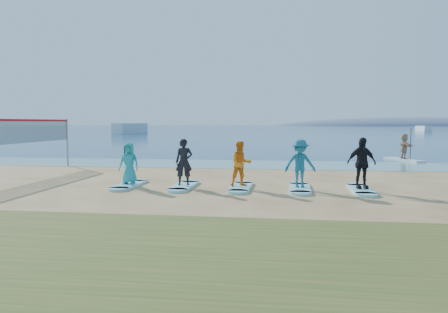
# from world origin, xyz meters

# --- Properties ---
(ground) EXTENTS (600.00, 600.00, 0.00)m
(ground) POSITION_xyz_m (0.00, 0.00, 0.00)
(ground) COLOR tan
(ground) RESTS_ON ground
(shallow_water) EXTENTS (600.00, 600.00, 0.00)m
(shallow_water) POSITION_xyz_m (0.00, 10.50, 0.01)
(shallow_water) COLOR teal
(shallow_water) RESTS_ON ground
(ocean) EXTENTS (600.00, 600.00, 0.00)m
(ocean) POSITION_xyz_m (0.00, 160.00, 0.01)
(ocean) COLOR navy
(ocean) RESTS_ON ground
(island_ridge) EXTENTS (220.00, 56.00, 18.00)m
(island_ridge) POSITION_xyz_m (95.00, 300.00, 0.00)
(island_ridge) COLOR slate
(island_ridge) RESTS_ON ground
(volleyball_net) EXTENTS (0.14, 9.09, 2.50)m
(volleyball_net) POSITION_xyz_m (-10.78, 4.05, 1.90)
(volleyball_net) COLOR gray
(volleyball_net) RESTS_ON ground
(paddleboard) EXTENTS (1.87, 3.02, 0.12)m
(paddleboard) POSITION_xyz_m (7.95, 14.11, 0.06)
(paddleboard) COLOR silver
(paddleboard) RESTS_ON ground
(paddleboarder) EXTENTS (0.70, 1.47, 1.52)m
(paddleboarder) POSITION_xyz_m (7.95, 14.11, 0.88)
(paddleboarder) COLOR tan
(paddleboarder) RESTS_ON paddleboard
(boat_offshore_a) EXTENTS (5.18, 8.60, 2.12)m
(boat_offshore_a) POSITION_xyz_m (-30.41, 71.66, 0.00)
(boat_offshore_a) COLOR silver
(boat_offshore_a) RESTS_ON ground
(boat_offshore_b) EXTENTS (2.34, 6.20, 1.40)m
(boat_offshore_b) POSITION_xyz_m (35.44, 102.90, 0.00)
(boat_offshore_b) COLOR silver
(boat_offshore_b) RESTS_ON ground
(surfboard_0) EXTENTS (0.70, 2.20, 0.09)m
(surfboard_0) POSITION_xyz_m (-4.83, 1.70, 0.04)
(surfboard_0) COLOR #95E2E8
(surfboard_0) RESTS_ON ground
(student_0) EXTENTS (0.74, 0.49, 1.50)m
(student_0) POSITION_xyz_m (-4.83, 1.70, 0.84)
(student_0) COLOR teal
(student_0) RESTS_ON surfboard_0
(surfboard_1) EXTENTS (0.70, 2.20, 0.09)m
(surfboard_1) POSITION_xyz_m (-2.79, 1.70, 0.04)
(surfboard_1) COLOR #95E2E8
(surfboard_1) RESTS_ON ground
(student_1) EXTENTS (0.67, 0.51, 1.66)m
(student_1) POSITION_xyz_m (-2.79, 1.70, 0.92)
(student_1) COLOR black
(student_1) RESTS_ON surfboard_1
(surfboard_2) EXTENTS (0.70, 2.20, 0.09)m
(surfboard_2) POSITION_xyz_m (-0.74, 1.70, 0.04)
(surfboard_2) COLOR #95E2E8
(surfboard_2) RESTS_ON ground
(student_2) EXTENTS (0.93, 0.84, 1.58)m
(student_2) POSITION_xyz_m (-0.74, 1.70, 0.88)
(student_2) COLOR orange
(student_2) RESTS_ON surfboard_2
(surfboard_3) EXTENTS (0.70, 2.20, 0.09)m
(surfboard_3) POSITION_xyz_m (1.31, 1.70, 0.04)
(surfboard_3) COLOR #95E2E8
(surfboard_3) RESTS_ON ground
(student_3) EXTENTS (1.15, 0.77, 1.65)m
(student_3) POSITION_xyz_m (1.31, 1.70, 0.92)
(student_3) COLOR #1A6782
(student_3) RESTS_ON surfboard_3
(surfboard_4) EXTENTS (0.70, 2.20, 0.09)m
(surfboard_4) POSITION_xyz_m (3.36, 1.70, 0.04)
(surfboard_4) COLOR #95E2E8
(surfboard_4) RESTS_ON ground
(student_4) EXTENTS (1.09, 0.68, 1.73)m
(student_4) POSITION_xyz_m (3.36, 1.70, 0.96)
(student_4) COLOR black
(student_4) RESTS_ON surfboard_4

